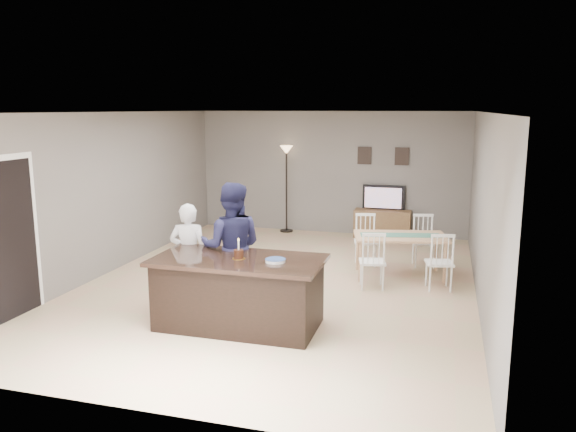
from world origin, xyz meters
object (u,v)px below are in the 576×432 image
(tv_console, at_px, (382,224))
(man, at_px, (232,247))
(dining_table, at_px, (400,242))
(floor_lamp, at_px, (286,165))
(woman, at_px, (189,255))
(plate_stack, at_px, (275,260))
(birthday_cake, at_px, (239,254))
(kitchen_island, at_px, (239,292))
(television, at_px, (383,198))

(tv_console, height_order, man, man)
(dining_table, relative_size, floor_lamp, 1.00)
(woman, relative_size, plate_stack, 5.77)
(man, bearing_deg, floor_lamp, -94.64)
(dining_table, bearing_deg, woman, -153.56)
(tv_console, distance_m, birthday_cake, 5.75)
(man, height_order, plate_stack, man)
(man, height_order, dining_table, man)
(floor_lamp, bearing_deg, birthday_cake, -80.16)
(plate_stack, xyz_separation_m, floor_lamp, (-1.46, 5.63, 0.59))
(floor_lamp, bearing_deg, plate_stack, -75.44)
(man, relative_size, plate_stack, 7.01)
(woman, relative_size, floor_lamp, 0.76)
(kitchen_island, distance_m, dining_table, 3.30)
(man, bearing_deg, kitchen_island, 107.13)
(woman, xyz_separation_m, birthday_cake, (0.96, -0.56, 0.23))
(dining_table, bearing_deg, kitchen_island, -135.48)
(woman, height_order, man, man)
(tv_console, relative_size, woman, 0.82)
(tv_console, bearing_deg, woman, -113.18)
(kitchen_island, xyz_separation_m, tv_console, (1.20, 5.57, -0.15))
(tv_console, distance_m, dining_table, 2.88)
(kitchen_island, distance_m, floor_lamp, 5.77)
(tv_console, relative_size, dining_table, 0.62)
(kitchen_island, relative_size, plate_stack, 8.44)
(birthday_cake, bearing_deg, tv_console, 77.99)
(man, relative_size, dining_table, 0.92)
(kitchen_island, bearing_deg, floor_lamp, 99.75)
(television, height_order, floor_lamp, floor_lamp)
(kitchen_island, xyz_separation_m, dining_table, (1.80, 2.77, 0.13))
(floor_lamp, bearing_deg, tv_console, -0.53)
(dining_table, height_order, floor_lamp, floor_lamp)
(woman, relative_size, birthday_cake, 5.73)
(kitchen_island, distance_m, television, 5.78)
(birthday_cake, height_order, floor_lamp, floor_lamp)
(man, distance_m, floor_lamp, 5.12)
(television, relative_size, floor_lamp, 0.47)
(kitchen_island, height_order, floor_lamp, floor_lamp)
(woman, bearing_deg, floor_lamp, -102.25)
(tv_console, height_order, dining_table, dining_table)
(plate_stack, bearing_deg, dining_table, 65.22)
(tv_console, xyz_separation_m, man, (-1.51, -5.02, 0.59))
(kitchen_island, relative_size, woman, 1.46)
(television, bearing_deg, birthday_cake, 78.13)
(tv_console, distance_m, television, 0.57)
(plate_stack, bearing_deg, tv_console, 82.92)
(kitchen_island, relative_size, television, 2.35)
(kitchen_island, distance_m, tv_console, 5.70)
(woman, xyz_separation_m, floor_lamp, (-0.01, 5.04, 0.77))
(kitchen_island, bearing_deg, plate_stack, -4.86)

